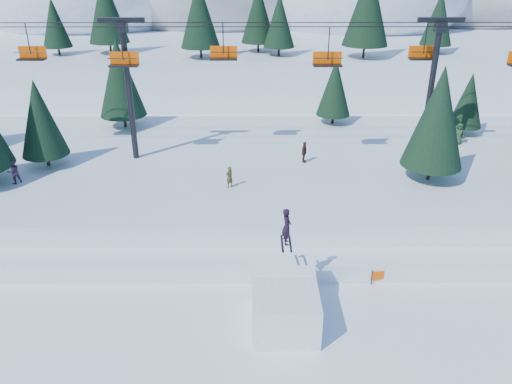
{
  "coord_description": "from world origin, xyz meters",
  "views": [
    {
      "loc": [
        0.06,
        -17.98,
        16.54
      ],
      "look_at": [
        0.19,
        6.0,
        5.2
      ],
      "focal_mm": 35.0,
      "sensor_mm": 36.0,
      "label": 1
    }
  ],
  "objects_px": {
    "chairlift": "(279,68)",
    "banner_near": "(396,274)",
    "jump_kicker": "(285,302)",
    "banner_far": "(437,261)"
  },
  "relations": [
    {
      "from": "banner_near",
      "to": "banner_far",
      "type": "xyz_separation_m",
      "value": [
        2.77,
        1.32,
        0.0
      ]
    },
    {
      "from": "banner_far",
      "to": "banner_near",
      "type": "bearing_deg",
      "value": -154.5
    },
    {
      "from": "chairlift",
      "to": "banner_near",
      "type": "relative_size",
      "value": 16.35
    },
    {
      "from": "jump_kicker",
      "to": "banner_near",
      "type": "height_order",
      "value": "jump_kicker"
    },
    {
      "from": "jump_kicker",
      "to": "chairlift",
      "type": "relative_size",
      "value": 0.12
    },
    {
      "from": "banner_near",
      "to": "banner_far",
      "type": "height_order",
      "value": "same"
    },
    {
      "from": "chairlift",
      "to": "banner_near",
      "type": "distance_m",
      "value": 16.76
    },
    {
      "from": "chairlift",
      "to": "banner_near",
      "type": "bearing_deg",
      "value": -64.7
    },
    {
      "from": "jump_kicker",
      "to": "banner_far",
      "type": "bearing_deg",
      "value": 26.96
    },
    {
      "from": "jump_kicker",
      "to": "banner_near",
      "type": "relative_size",
      "value": 1.98
    }
  ]
}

